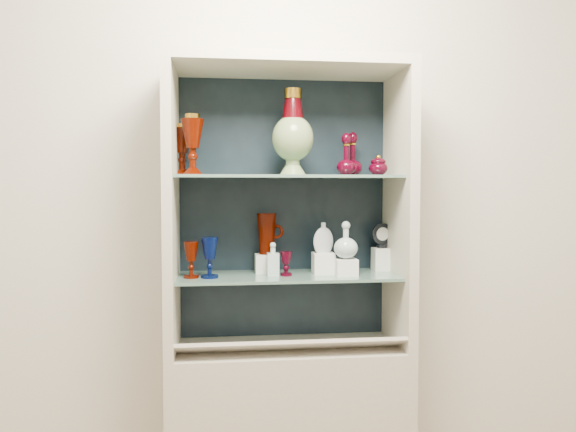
{
  "coord_description": "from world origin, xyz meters",
  "views": [
    {
      "loc": [
        -0.28,
        -0.8,
        1.41
      ],
      "look_at": [
        0.0,
        1.53,
        1.3
      ],
      "focal_mm": 35.0,
      "sensor_mm": 36.0,
      "label": 1
    }
  ],
  "objects": [
    {
      "name": "wall_back",
      "position": [
        0.0,
        1.75,
        1.4
      ],
      "size": [
        3.5,
        0.02,
        2.8
      ],
      "primitive_type": "cube",
      "color": "silver",
      "rests_on": "ground"
    },
    {
      "name": "pedestal_lamp_right",
      "position": [
        -0.39,
        1.54,
        1.59
      ],
      "size": [
        0.12,
        0.12,
        0.25
      ],
      "primitive_type": null,
      "rotation": [
        0.0,
        0.0,
        0.27
      ],
      "color": "#440B00",
      "rests_on": "shelf_upper"
    },
    {
      "name": "riser_flat_flask",
      "position": [
        0.16,
        1.56,
        1.09
      ],
      "size": [
        0.09,
        0.09,
        0.09
      ],
      "primitive_type": "cube",
      "color": "silver",
      "rests_on": "shelf_lower"
    },
    {
      "name": "lidded_bowl",
      "position": [
        0.39,
        1.53,
        1.52
      ],
      "size": [
        0.11,
        0.11,
        0.09
      ],
      "primitive_type": null,
      "rotation": [
        0.0,
        0.0,
        0.39
      ],
      "color": "#3C0111",
      "rests_on": "shelf_upper"
    },
    {
      "name": "label_card_0",
      "position": [
        0.05,
        1.42,
        0.8
      ],
      "size": [
        0.1,
        0.06,
        0.03
      ],
      "primitive_type": "cube",
      "rotation": [
        -0.44,
        0.0,
        0.0
      ],
      "color": "white",
      "rests_on": "label_ledge"
    },
    {
      "name": "ruby_goblet_small",
      "position": [
        -0.01,
        1.52,
        1.1
      ],
      "size": [
        0.06,
        0.06,
        0.1
      ],
      "primitive_type": null,
      "rotation": [
        0.0,
        0.0,
        -0.21
      ],
      "color": "#3C0111",
      "rests_on": "shelf_lower"
    },
    {
      "name": "cabinet_back_panel",
      "position": [
        0.0,
        1.72,
        1.32
      ],
      "size": [
        0.98,
        0.02,
        1.15
      ],
      "primitive_type": "cube",
      "color": "black",
      "rests_on": "cabinet_base"
    },
    {
      "name": "label_ledge",
      "position": [
        0.0,
        1.42,
        0.78
      ],
      "size": [
        0.92,
        0.17,
        0.09
      ],
      "primitive_type": "cube",
      "rotation": [
        -0.44,
        0.0,
        0.0
      ],
      "color": "beige",
      "rests_on": "cabinet_base"
    },
    {
      "name": "cabinet_top_cap",
      "position": [
        0.0,
        1.53,
        1.92
      ],
      "size": [
        1.0,
        0.4,
        0.04
      ],
      "primitive_type": "cube",
      "color": "beige",
      "rests_on": "cabinet_side_left"
    },
    {
      "name": "cameo_medallion",
      "position": [
        0.43,
        1.63,
        1.21
      ],
      "size": [
        0.1,
        0.05,
        0.12
      ],
      "primitive_type": null,
      "rotation": [
        0.0,
        0.0,
        0.18
      ],
      "color": "black",
      "rests_on": "riser_cameo_medallion"
    },
    {
      "name": "pedestal_lamp_left",
      "position": [
        -0.44,
        1.62,
        1.58
      ],
      "size": [
        0.1,
        0.1,
        0.22
      ],
      "primitive_type": null,
      "rotation": [
        0.0,
        0.0,
        0.3
      ],
      "color": "#440B00",
      "rests_on": "shelf_upper"
    },
    {
      "name": "ruby_decanter_b",
      "position": [
        0.25,
        1.54,
        1.57
      ],
      "size": [
        0.08,
        0.08,
        0.19
      ],
      "primitive_type": null,
      "rotation": [
        0.0,
        0.0,
        0.03
      ],
      "color": "#3C0111",
      "rests_on": "shelf_upper"
    },
    {
      "name": "cobalt_goblet",
      "position": [
        -0.33,
        1.5,
        1.13
      ],
      "size": [
        0.08,
        0.08,
        0.17
      ],
      "primitive_type": null,
      "rotation": [
        0.0,
        0.0,
        0.16
      ],
      "color": "#030C39",
      "rests_on": "shelf_lower"
    },
    {
      "name": "riser_cameo_medallion",
      "position": [
        0.43,
        1.63,
        1.1
      ],
      "size": [
        0.08,
        0.08,
        0.1
      ],
      "primitive_type": "cube",
      "color": "silver",
      "rests_on": "shelf_lower"
    },
    {
      "name": "ruby_goblet_tall",
      "position": [
        -0.4,
        1.51,
        1.12
      ],
      "size": [
        0.07,
        0.07,
        0.15
      ],
      "primitive_type": null,
      "rotation": [
        0.0,
        0.0,
        0.18
      ],
      "color": "#440B00",
      "rests_on": "shelf_lower"
    },
    {
      "name": "label_card_1",
      "position": [
        -0.23,
        1.42,
        0.8
      ],
      "size": [
        0.1,
        0.06,
        0.03
      ],
      "primitive_type": "cube",
      "rotation": [
        -0.44,
        0.0,
        0.0
      ],
      "color": "white",
      "rests_on": "label_ledge"
    },
    {
      "name": "cabinet_base",
      "position": [
        0.0,
        1.53,
        0.38
      ],
      "size": [
        1.0,
        0.4,
        0.75
      ],
      "primitive_type": "cube",
      "color": "beige",
      "rests_on": "ground"
    },
    {
      "name": "shelf_lower",
      "position": [
        0.0,
        1.55,
        1.04
      ],
      "size": [
        0.92,
        0.34,
        0.01
      ],
      "primitive_type": "cube",
      "color": "slate",
      "rests_on": "cabinet_side_left"
    },
    {
      "name": "flat_flask",
      "position": [
        0.16,
        1.56,
        1.21
      ],
      "size": [
        0.1,
        0.07,
        0.13
      ],
      "primitive_type": null,
      "rotation": [
        0.0,
        0.0,
        0.34
      ],
      "color": "silver",
      "rests_on": "riser_flat_flask"
    },
    {
      "name": "enamel_urn",
      "position": [
        0.02,
        1.5,
        1.65
      ],
      "size": [
        0.22,
        0.22,
        0.35
      ],
      "primitive_type": null,
      "rotation": [
        0.0,
        0.0,
        -0.39
      ],
      "color": "#094C0F",
      "rests_on": "shelf_upper"
    },
    {
      "name": "cabinet_side_right",
      "position": [
        0.48,
        1.53,
        1.32
      ],
      "size": [
        0.04,
        0.4,
        1.15
      ],
      "primitive_type": "cube",
      "color": "beige",
      "rests_on": "cabinet_base"
    },
    {
      "name": "clear_round_decanter",
      "position": [
        0.24,
        1.5,
        1.2
      ],
      "size": [
        0.13,
        0.13,
        0.15
      ],
      "primitive_type": null,
      "rotation": [
        0.0,
        0.0,
        -0.3
      ],
      "color": "#A6BAC0",
      "rests_on": "riser_clear_round_decanter"
    },
    {
      "name": "cabinet_side_left",
      "position": [
        -0.48,
        1.53,
        1.32
      ],
      "size": [
        0.04,
        0.4,
        1.15
      ],
      "primitive_type": "cube",
      "color": "beige",
      "rests_on": "cabinet_base"
    },
    {
      "name": "riser_ruby_pitcher",
      "position": [
        -0.08,
        1.62,
        1.09
      ],
      "size": [
        0.1,
        0.1,
        0.08
      ],
      "primitive_type": "cube",
      "color": "silver",
      "rests_on": "shelf_lower"
    },
    {
      "name": "clear_square_bottle",
      "position": [
        -0.06,
        1.53,
        1.12
      ],
      "size": [
        0.05,
        0.05,
        0.14
      ],
      "primitive_type": null,
      "rotation": [
        0.0,
        0.0,
        0.02
      ],
      "color": "#A6BAC0",
      "rests_on": "shelf_lower"
    },
    {
      "name": "shelf_upper",
      "position": [
        0.0,
        1.55,
        1.46
      ],
      "size": [
        0.92,
        0.34,
        0.01
      ],
      "primitive_type": "cube",
      "color": "slate",
      "rests_on": "cabinet_side_left"
    },
    {
      "name": "ruby_decanter_a",
      "position": [
        0.3,
        1.62,
        1.58
      ],
      "size": [
        0.1,
        0.1,
        0.22
      ],
      "primitive_type": null,
      "rotation": [
        0.0,
        0.0,
        0.22
      ],
      "color": "#3C0111",
      "rests_on": "shelf_upper"
    },
    {
      "name": "riser_clear_round_decanter",
      "position": [
        0.24,
        1.5,
        1.08
      ],
      "size": [
        0.09,
        0.09,
        0.07
      ],
      "primitive_type": "cube",
      "color": "silver",
      "rests_on": "shelf_lower"
    },
    {
      "name": "ruby_pitcher",
      "position": [
        -0.08,
        1.62,
        1.22
      ],
      "size": [
        0.15,
        0.11,
        0.18
      ],
      "primitive_type": null,
      "rotation": [
        0.0,
        0.0,
        -0.23
      ],
      "color": "#440B00",
      "rests_on": "riser_ruby_pitcher"
    }
  ]
}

